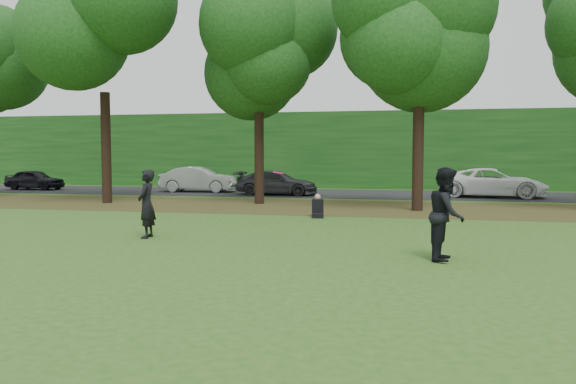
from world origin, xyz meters
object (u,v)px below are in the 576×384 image
Objects in this scene: player_right at (447,214)px; seated_person at (318,208)px; player_left at (147,204)px; frisbee at (278,173)px.

player_right is 8.52m from seated_person.
frisbee reaches higher than player_left.
frisbee is at bearing 87.55° from player_right.
player_right is at bearing -71.93° from seated_person.
player_right reaches higher than player_left.
seated_person is (-4.04, 7.47, -0.69)m from player_right.
seated_person is (3.74, 5.93, -0.62)m from player_left.
player_right is 5.48× the size of frisbee.
player_right reaches higher than frisbee.
player_right is 4.11m from frisbee.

